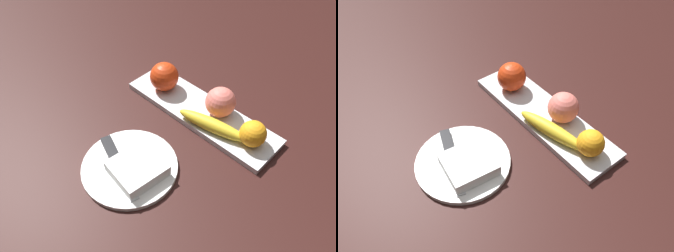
# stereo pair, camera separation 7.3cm
# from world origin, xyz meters

# --- Properties ---
(ground_plane) EXTENTS (2.40, 2.40, 0.00)m
(ground_plane) POSITION_xyz_m (0.00, 0.00, 0.00)
(ground_plane) COLOR black
(fruit_tray) EXTENTS (0.42, 0.12, 0.02)m
(fruit_tray) POSITION_xyz_m (0.03, -0.02, 0.01)
(fruit_tray) COLOR silver
(fruit_tray) RESTS_ON ground_plane
(apple) EXTENTS (0.08, 0.08, 0.08)m
(apple) POSITION_xyz_m (-0.10, -0.02, 0.05)
(apple) COLOR red
(apple) RESTS_ON fruit_tray
(banana) EXTENTS (0.18, 0.07, 0.03)m
(banana) POSITION_xyz_m (0.09, -0.05, 0.03)
(banana) COLOR yellow
(banana) RESTS_ON fruit_tray
(orange_near_apple) EXTENTS (0.06, 0.06, 0.06)m
(orange_near_apple) POSITION_xyz_m (0.18, -0.02, 0.05)
(orange_near_apple) COLOR orange
(orange_near_apple) RESTS_ON fruit_tray
(peach) EXTENTS (0.08, 0.08, 0.08)m
(peach) POSITION_xyz_m (0.07, 0.01, 0.05)
(peach) COLOR #E16D62
(peach) RESTS_ON fruit_tray
(dinner_plate) EXTENTS (0.21, 0.21, 0.01)m
(dinner_plate) POSITION_xyz_m (0.03, -0.26, 0.01)
(dinner_plate) COLOR white
(dinner_plate) RESTS_ON ground_plane
(folded_napkin) EXTENTS (0.11, 0.11, 0.03)m
(folded_napkin) POSITION_xyz_m (0.05, -0.26, 0.03)
(folded_napkin) COLOR white
(folded_napkin) RESTS_ON dinner_plate
(knife) EXTENTS (0.18, 0.08, 0.01)m
(knife) POSITION_xyz_m (-0.01, -0.27, 0.02)
(knife) COLOR silver
(knife) RESTS_ON dinner_plate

